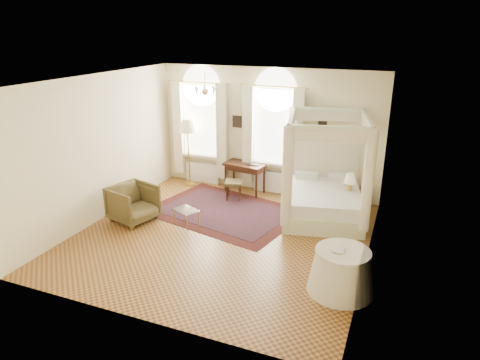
% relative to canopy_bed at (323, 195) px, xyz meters
% --- Properties ---
extents(ground, '(6.00, 6.00, 0.00)m').
position_rel_canopy_bed_xyz_m(ground, '(-1.80, -1.80, -0.55)').
color(ground, olive).
rests_on(ground, ground).
extents(room_walls, '(6.00, 6.00, 6.00)m').
position_rel_canopy_bed_xyz_m(room_walls, '(-1.80, -1.80, 1.43)').
color(room_walls, '#F9EDBE').
rests_on(room_walls, ground).
extents(window_left, '(1.62, 0.27, 3.29)m').
position_rel_canopy_bed_xyz_m(window_left, '(-3.70, 1.07, 0.94)').
color(window_left, white).
rests_on(window_left, room_walls).
extents(window_right, '(1.62, 0.27, 3.29)m').
position_rel_canopy_bed_xyz_m(window_right, '(-1.60, 1.07, 0.94)').
color(window_right, white).
rests_on(window_right, room_walls).
extents(chandelier, '(0.51, 0.45, 0.50)m').
position_rel_canopy_bed_xyz_m(chandelier, '(-2.70, -0.60, 2.36)').
color(chandelier, gold).
rests_on(chandelier, room_walls).
extents(wall_pictures, '(2.54, 0.03, 0.39)m').
position_rel_canopy_bed_xyz_m(wall_pictures, '(-1.72, 1.17, 1.34)').
color(wall_pictures, black).
rests_on(wall_pictures, room_walls).
extents(canopy_bed, '(2.25, 2.57, 2.42)m').
position_rel_canopy_bed_xyz_m(canopy_bed, '(0.00, 0.00, 0.00)').
color(canopy_bed, beige).
rests_on(canopy_bed, ground).
extents(nightstand, '(0.57, 0.55, 0.66)m').
position_rel_canopy_bed_xyz_m(nightstand, '(0.61, 0.29, -0.22)').
color(nightstand, '#371A0F').
rests_on(nightstand, ground).
extents(nightstand_lamp, '(0.29, 0.29, 0.42)m').
position_rel_canopy_bed_xyz_m(nightstand_lamp, '(0.54, 0.24, 0.38)').
color(nightstand_lamp, gold).
rests_on(nightstand_lamp, nightstand).
extents(writing_desk, '(1.16, 0.73, 0.81)m').
position_rel_canopy_bed_xyz_m(writing_desk, '(-2.29, 0.82, 0.15)').
color(writing_desk, '#371A0F').
rests_on(writing_desk, ground).
extents(laptop, '(0.39, 0.27, 0.03)m').
position_rel_canopy_bed_xyz_m(laptop, '(-2.07, 0.83, 0.28)').
color(laptop, black).
rests_on(laptop, writing_desk).
extents(stool, '(0.54, 0.54, 0.49)m').
position_rel_canopy_bed_xyz_m(stool, '(-2.38, 0.25, -0.14)').
color(stool, '#4A3B1F').
rests_on(stool, ground).
extents(armchair, '(1.15, 1.13, 0.85)m').
position_rel_canopy_bed_xyz_m(armchair, '(-4.02, -1.82, -0.12)').
color(armchair, '#4D4121').
rests_on(armchair, ground).
extents(coffee_table, '(0.68, 0.59, 0.39)m').
position_rel_canopy_bed_xyz_m(coffee_table, '(-2.77, -1.61, -0.20)').
color(coffee_table, white).
rests_on(coffee_table, ground).
extents(floor_lamp, '(0.49, 0.49, 1.89)m').
position_rel_canopy_bed_xyz_m(floor_lamp, '(-3.96, 0.79, 1.06)').
color(floor_lamp, gold).
rests_on(floor_lamp, ground).
extents(oriental_rug, '(3.91, 3.18, 0.01)m').
position_rel_canopy_bed_xyz_m(oriental_rug, '(-2.27, -0.60, -0.54)').
color(oriental_rug, '#3E110E').
rests_on(oriental_rug, ground).
extents(side_table, '(1.13, 1.13, 0.77)m').
position_rel_canopy_bed_xyz_m(side_table, '(0.90, -2.88, -0.17)').
color(side_table, white).
rests_on(side_table, ground).
extents(book, '(0.21, 0.27, 0.02)m').
position_rel_canopy_bed_xyz_m(book, '(0.73, -2.90, 0.23)').
color(book, black).
rests_on(book, side_table).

